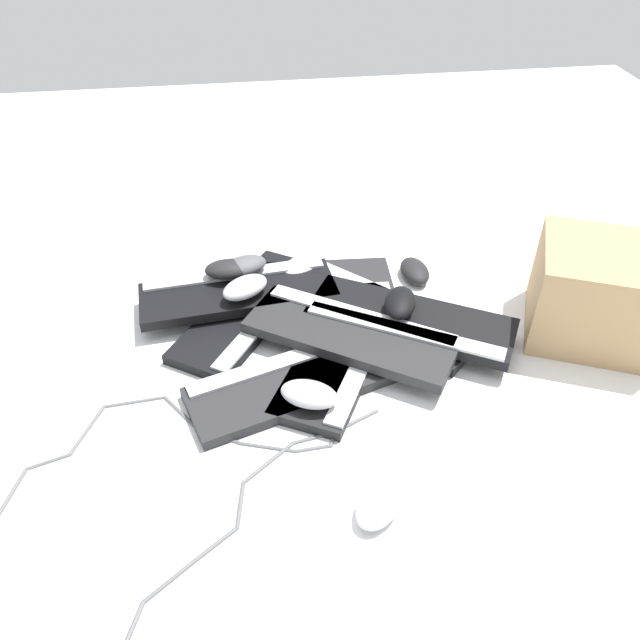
{
  "coord_description": "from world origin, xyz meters",
  "views": [
    {
      "loc": [
        -1.1,
        0.13,
        0.89
      ],
      "look_at": [
        -0.06,
        -0.02,
        0.03
      ],
      "focal_mm": 35.0,
      "sensor_mm": 36.0,
      "label": 1
    }
  ],
  "objects_px": {
    "keyboard_6": "(410,320)",
    "mouse_4": "(303,266)",
    "keyboard_3": "(342,352)",
    "mouse_3": "(229,269)",
    "mouse_6": "(379,503)",
    "mouse_0": "(309,394)",
    "keyboard_4": "(382,313)",
    "mouse_2": "(245,287)",
    "mouse_1": "(400,303)",
    "keyboard_5": "(238,292)",
    "mouse_5": "(415,271)",
    "keyboard_7": "(351,334)",
    "keyboard_1": "(249,310)",
    "mouse_7": "(243,266)",
    "keyboard_2": "(298,381)",
    "keyboard_0": "(300,283)"
  },
  "relations": [
    {
      "from": "mouse_0",
      "to": "mouse_3",
      "type": "bearing_deg",
      "value": 134.16
    },
    {
      "from": "mouse_2",
      "to": "mouse_0",
      "type": "bearing_deg",
      "value": -105.63
    },
    {
      "from": "mouse_4",
      "to": "mouse_5",
      "type": "height_order",
      "value": "mouse_4"
    },
    {
      "from": "keyboard_1",
      "to": "keyboard_2",
      "type": "relative_size",
      "value": 0.97
    },
    {
      "from": "keyboard_2",
      "to": "mouse_7",
      "type": "relative_size",
      "value": 4.23
    },
    {
      "from": "keyboard_7",
      "to": "mouse_3",
      "type": "xyz_separation_m",
      "value": [
        0.22,
        0.24,
        0.04
      ]
    },
    {
      "from": "keyboard_6",
      "to": "mouse_4",
      "type": "relative_size",
      "value": 4.15
    },
    {
      "from": "keyboard_3",
      "to": "keyboard_7",
      "type": "bearing_deg",
      "value": -48.39
    },
    {
      "from": "mouse_3",
      "to": "mouse_4",
      "type": "distance_m",
      "value": 0.18
    },
    {
      "from": "keyboard_2",
      "to": "mouse_6",
      "type": "xyz_separation_m",
      "value": [
        -0.3,
        -0.1,
        0.01
      ]
    },
    {
      "from": "mouse_2",
      "to": "mouse_3",
      "type": "xyz_separation_m",
      "value": [
        0.08,
        0.03,
        0.0
      ]
    },
    {
      "from": "mouse_2",
      "to": "mouse_6",
      "type": "bearing_deg",
      "value": -104.58
    },
    {
      "from": "keyboard_0",
      "to": "keyboard_4",
      "type": "relative_size",
      "value": 1.07
    },
    {
      "from": "mouse_4",
      "to": "mouse_6",
      "type": "bearing_deg",
      "value": -117.56
    },
    {
      "from": "mouse_1",
      "to": "mouse_5",
      "type": "xyz_separation_m",
      "value": [
        0.19,
        -0.09,
        -0.06
      ]
    },
    {
      "from": "mouse_1",
      "to": "mouse_4",
      "type": "xyz_separation_m",
      "value": [
        0.21,
        0.18,
        -0.03
      ]
    },
    {
      "from": "mouse_3",
      "to": "mouse_2",
      "type": "bearing_deg",
      "value": -65.54
    },
    {
      "from": "keyboard_5",
      "to": "mouse_7",
      "type": "height_order",
      "value": "mouse_7"
    },
    {
      "from": "keyboard_4",
      "to": "mouse_0",
      "type": "distance_m",
      "value": 0.33
    },
    {
      "from": "mouse_1",
      "to": "keyboard_4",
      "type": "bearing_deg",
      "value": -134.87
    },
    {
      "from": "keyboard_0",
      "to": "mouse_4",
      "type": "xyz_separation_m",
      "value": [
        0.02,
        -0.01,
        0.04
      ]
    },
    {
      "from": "mouse_0",
      "to": "mouse_6",
      "type": "relative_size",
      "value": 1.0
    },
    {
      "from": "keyboard_0",
      "to": "mouse_3",
      "type": "height_order",
      "value": "mouse_3"
    },
    {
      "from": "mouse_6",
      "to": "mouse_2",
      "type": "bearing_deg",
      "value": 57.77
    },
    {
      "from": "keyboard_2",
      "to": "keyboard_3",
      "type": "distance_m",
      "value": 0.12
    },
    {
      "from": "mouse_5",
      "to": "keyboard_4",
      "type": "bearing_deg",
      "value": 139.72
    },
    {
      "from": "mouse_0",
      "to": "mouse_1",
      "type": "bearing_deg",
      "value": 68.42
    },
    {
      "from": "keyboard_6",
      "to": "mouse_0",
      "type": "bearing_deg",
      "value": 128.48
    },
    {
      "from": "keyboard_0",
      "to": "mouse_3",
      "type": "xyz_separation_m",
      "value": [
        -0.01,
        0.16,
        0.07
      ]
    },
    {
      "from": "keyboard_6",
      "to": "mouse_7",
      "type": "distance_m",
      "value": 0.4
    },
    {
      "from": "keyboard_5",
      "to": "mouse_0",
      "type": "height_order",
      "value": "mouse_0"
    },
    {
      "from": "keyboard_4",
      "to": "mouse_5",
      "type": "bearing_deg",
      "value": -37.98
    },
    {
      "from": "mouse_1",
      "to": "mouse_6",
      "type": "height_order",
      "value": "mouse_1"
    },
    {
      "from": "mouse_2",
      "to": "keyboard_2",
      "type": "bearing_deg",
      "value": -103.47
    },
    {
      "from": "mouse_3",
      "to": "keyboard_6",
      "type": "bearing_deg",
      "value": -26.67
    },
    {
      "from": "keyboard_1",
      "to": "keyboard_4",
      "type": "bearing_deg",
      "value": -100.26
    },
    {
      "from": "keyboard_0",
      "to": "keyboard_4",
      "type": "xyz_separation_m",
      "value": [
        -0.14,
        -0.17,
        0.0
      ]
    },
    {
      "from": "keyboard_7",
      "to": "mouse_5",
      "type": "xyz_separation_m",
      "value": [
        0.24,
        -0.2,
        -0.02
      ]
    },
    {
      "from": "keyboard_5",
      "to": "mouse_5",
      "type": "xyz_separation_m",
      "value": [
        0.06,
        -0.43,
        -0.02
      ]
    },
    {
      "from": "mouse_0",
      "to": "mouse_5",
      "type": "height_order",
      "value": "mouse_0"
    },
    {
      "from": "keyboard_4",
      "to": "mouse_4",
      "type": "bearing_deg",
      "value": 44.74
    },
    {
      "from": "mouse_0",
      "to": "keyboard_4",
      "type": "bearing_deg",
      "value": 77.6
    },
    {
      "from": "keyboard_2",
      "to": "keyboard_7",
      "type": "relative_size",
      "value": 1.03
    },
    {
      "from": "mouse_4",
      "to": "mouse_6",
      "type": "xyz_separation_m",
      "value": [
        -0.65,
        -0.05,
        -0.03
      ]
    },
    {
      "from": "keyboard_3",
      "to": "mouse_3",
      "type": "relative_size",
      "value": 4.17
    },
    {
      "from": "keyboard_5",
      "to": "mouse_2",
      "type": "relative_size",
      "value": 4.12
    },
    {
      "from": "mouse_4",
      "to": "mouse_6",
      "type": "distance_m",
      "value": 0.65
    },
    {
      "from": "keyboard_2",
      "to": "mouse_3",
      "type": "distance_m",
      "value": 0.35
    },
    {
      "from": "mouse_5",
      "to": "mouse_6",
      "type": "bearing_deg",
      "value": 158.13
    },
    {
      "from": "keyboard_6",
      "to": "mouse_0",
      "type": "distance_m",
      "value": 0.31
    }
  ]
}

